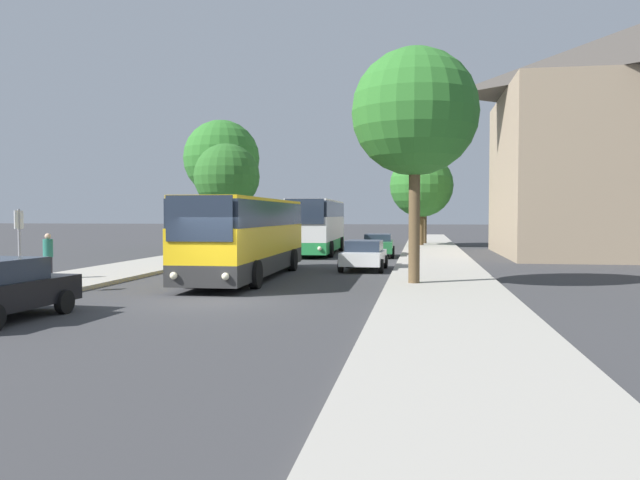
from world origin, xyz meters
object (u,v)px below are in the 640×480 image
object	(u,v)px
bus_front	(247,236)
tree_right_far	(425,186)
bus_middle	(317,225)
tree_left_far	(221,158)
tree_left_near	(227,177)
tree_right_near	(421,185)
parked_car_right_far	(378,245)
tree_right_mid	(415,113)
bus_stop_sign	(19,239)
parked_car_right_near	(364,255)
pedestrian_waiting_near	(48,256)

from	to	relation	value
bus_front	tree_right_far	xyz separation A→B (m)	(7.23, 29.15, 3.27)
bus_middle	tree_left_far	size ratio (longest dim) A/B	1.21
bus_middle	tree_left_near	world-z (taller)	tree_left_near
tree_left_near	tree_right_near	distance (m)	17.12
tree_right_far	bus_front	bearing A→B (deg)	-103.93
parked_car_right_far	tree_left_far	world-z (taller)	tree_left_far
tree_left_far	tree_left_near	bearing A→B (deg)	-68.32
tree_left_near	tree_right_mid	distance (m)	20.37
tree_left_far	tree_right_near	xyz separation A→B (m)	(14.35, 6.88, -1.74)
parked_car_right_far	bus_stop_sign	distance (m)	22.09
bus_middle	tree_right_far	xyz separation A→B (m)	(7.00, 13.29, 3.12)
parked_car_right_near	tree_right_near	distance (m)	22.30
bus_front	bus_stop_sign	xyz separation A→B (m)	(-6.01, -5.92, 0.05)
parked_car_right_near	parked_car_right_far	bearing A→B (deg)	-88.89
tree_right_near	bus_front	bearing A→B (deg)	-104.92
parked_car_right_near	tree_right_near	world-z (taller)	tree_right_near
bus_front	tree_left_near	size ratio (longest dim) A/B	1.69
parked_car_right_far	tree_right_near	world-z (taller)	tree_right_near
bus_stop_sign	pedestrian_waiting_near	xyz separation A→B (m)	(-1.04, 3.19, -0.75)
bus_front	tree_right_far	size ratio (longest dim) A/B	1.71
tree_right_mid	tree_right_far	xyz separation A→B (m)	(0.53, 31.18, -1.18)
bus_middle	parked_car_right_near	size ratio (longest dim) A/B	2.78
parked_car_right_far	tree_right_near	size ratio (longest dim) A/B	0.56
tree_right_far	tree_left_near	bearing A→B (deg)	-130.44
bus_front	tree_left_near	xyz separation A→B (m)	(-5.42, 14.31, 3.30)
parked_car_right_near	tree_left_near	xyz separation A→B (m)	(-9.75, 9.92, 4.29)
tree_right_near	tree_right_mid	world-z (taller)	tree_right_mid
bus_middle	pedestrian_waiting_near	distance (m)	19.99
parked_car_right_near	tree_left_near	distance (m)	14.56
bus_middle	tree_left_near	size ratio (longest dim) A/B	1.60
bus_front	bus_stop_sign	distance (m)	8.44
parked_car_right_near	tree_right_mid	size ratio (longest dim) A/B	0.49
bus_middle	tree_left_far	distance (m)	9.61
pedestrian_waiting_near	tree_left_near	distance (m)	17.58
parked_car_right_far	tree_left_far	bearing A→B (deg)	-27.65
bus_front	tree_left_far	distance (m)	21.21
bus_stop_sign	tree_right_near	world-z (taller)	tree_right_near
tree_left_near	tree_left_far	world-z (taller)	tree_left_far
tree_left_near	tree_left_far	bearing A→B (deg)	111.68
bus_stop_sign	bus_front	bearing A→B (deg)	44.59
tree_right_mid	tree_right_near	bearing A→B (deg)	89.46
bus_front	tree_left_far	world-z (taller)	tree_left_far
parked_car_right_near	tree_left_near	size ratio (longest dim) A/B	0.58
parked_car_right_near	parked_car_right_far	distance (m)	9.16
parked_car_right_far	bus_stop_sign	xyz separation A→B (m)	(-10.37, -19.48, 1.03)
parked_car_right_near	bus_middle	bearing A→B (deg)	-69.04
bus_stop_sign	tree_right_near	bearing A→B (deg)	67.97
pedestrian_waiting_near	tree_right_mid	size ratio (longest dim) A/B	0.21
bus_middle	tree_right_near	distance (m)	12.66
parked_car_right_far	tree_right_near	xyz separation A→B (m)	(2.61, 12.58, 4.17)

